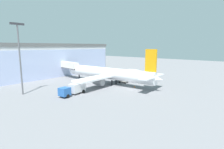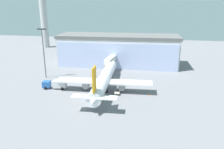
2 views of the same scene
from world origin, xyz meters
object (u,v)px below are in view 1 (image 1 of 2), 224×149
object	(u,v)px
jet_bridge	(67,65)
airplane	(109,74)
catering_truck	(73,89)
safety_cone_wingtip	(138,78)
apron_light_mast	(19,53)
safety_cone_nose	(135,87)
baggage_cart	(123,81)

from	to	relation	value
jet_bridge	airplane	distance (m)	20.55
jet_bridge	catering_truck	world-z (taller)	jet_bridge
catering_truck	safety_cone_wingtip	xyz separation A→B (m)	(28.80, -0.29, -1.19)
apron_light_mast	safety_cone_wingtip	xyz separation A→B (m)	(37.07, -9.97, -10.14)
airplane	safety_cone_wingtip	bearing A→B (deg)	-102.28
safety_cone_nose	apron_light_mast	bearing A→B (deg)	145.56
jet_bridge	safety_cone_wingtip	world-z (taller)	jet_bridge
catering_truck	baggage_cart	bearing A→B (deg)	170.54
airplane	safety_cone_wingtip	distance (m)	14.18
jet_bridge	apron_light_mast	distance (m)	25.64
safety_cone_nose	baggage_cart	bearing A→B (deg)	64.52
jet_bridge	safety_cone_nose	world-z (taller)	jet_bridge
safety_cone_wingtip	catering_truck	bearing A→B (deg)	179.42
catering_truck	safety_cone_wingtip	world-z (taller)	catering_truck
baggage_cart	catering_truck	bearing A→B (deg)	-97.17
apron_light_mast	airplane	distance (m)	25.68
jet_bridge	safety_cone_nose	xyz separation A→B (m)	(3.02, -29.41, -4.34)
jet_bridge	baggage_cart	bearing A→B (deg)	-160.42
apron_light_mast	jet_bridge	bearing A→B (deg)	30.08
jet_bridge	airplane	size ratio (longest dim) A/B	0.36
airplane	catering_truck	size ratio (longest dim) A/B	4.83
catering_truck	baggage_cart	size ratio (longest dim) A/B	2.56
apron_light_mast	safety_cone_nose	xyz separation A→B (m)	(24.63, -16.89, -10.14)
apron_light_mast	airplane	bearing A→B (deg)	-18.70
catering_truck	baggage_cart	distance (m)	19.54
apron_light_mast	safety_cone_nose	world-z (taller)	apron_light_mast
airplane	safety_cone_nose	world-z (taller)	airplane
apron_light_mast	safety_cone_wingtip	bearing A→B (deg)	-15.06
catering_truck	safety_cone_wingtip	size ratio (longest dim) A/B	13.69
safety_cone_wingtip	baggage_cart	bearing A→B (deg)	-178.05
baggage_cart	safety_cone_wingtip	bearing A→B (deg)	86.56
safety_cone_nose	jet_bridge	bearing A→B (deg)	95.87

